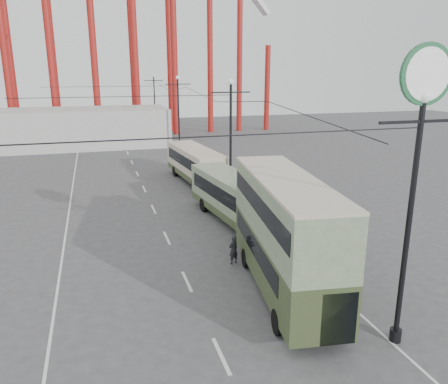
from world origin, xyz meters
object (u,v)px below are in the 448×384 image
object	(u,v)px
single_decker_green	(237,198)
pedestrian	(233,250)
double_decker_bus	(285,230)
lamp_post_near	(420,135)
single_decker_cream	(195,163)

from	to	relation	value
single_decker_green	pedestrian	size ratio (longest dim) A/B	7.16
double_decker_bus	lamp_post_near	bearing A→B (deg)	-54.46
single_decker_cream	pedestrian	xyz separation A→B (m)	(-2.04, -17.93, -0.98)
single_decker_green	pedestrian	distance (m)	6.43
single_decker_cream	pedestrian	world-z (taller)	single_decker_cream
single_decker_cream	lamp_post_near	bearing A→B (deg)	-91.56
single_decker_green	single_decker_cream	distance (m)	11.95
double_decker_bus	single_decker_green	world-z (taller)	double_decker_bus
pedestrian	lamp_post_near	bearing A→B (deg)	91.95
single_decker_cream	single_decker_green	bearing A→B (deg)	-94.86
double_decker_bus	pedestrian	xyz separation A→B (m)	(-1.26, 3.55, -2.27)
double_decker_bus	single_decker_green	xyz separation A→B (m)	(0.89, 9.53, -1.30)
lamp_post_near	single_decker_green	size ratio (longest dim) A/B	0.97
lamp_post_near	single_decker_green	xyz separation A→B (m)	(-1.65, 14.30, -6.11)
single_decker_green	single_decker_cream	size ratio (longest dim) A/B	1.09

